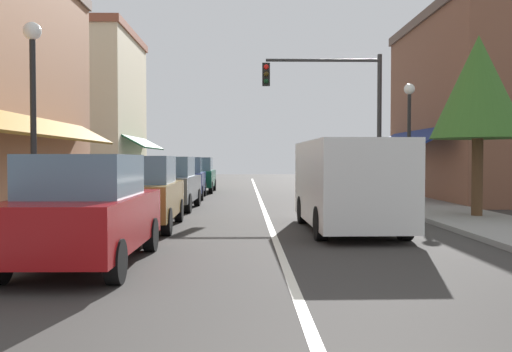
{
  "coord_description": "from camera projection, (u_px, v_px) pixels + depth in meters",
  "views": [
    {
      "loc": [
        -0.65,
        -3.58,
        1.7
      ],
      "look_at": [
        -0.26,
        15.17,
        1.13
      ],
      "focal_mm": 39.54,
      "sensor_mm": 36.0,
      "label": 1
    }
  ],
  "objects": [
    {
      "name": "storefront_far_left",
      "position": [
        86.0,
        111.0,
        31.29
      ],
      "size": [
        6.6,
        8.2,
        8.74
      ],
      "color": "beige",
      "rests_on": "ground"
    },
    {
      "name": "parked_car_nearest_left",
      "position": [
        85.0,
        211.0,
        8.92
      ],
      "size": [
        1.81,
        4.12,
        1.77
      ],
      "rotation": [
        0.0,
        0.0,
        -0.01
      ],
      "color": "maroon",
      "rests_on": "ground"
    },
    {
      "name": "sidewalk_right",
      "position": [
        403.0,
        201.0,
        21.74
      ],
      "size": [
        2.6,
        56.0,
        0.12
      ],
      "primitive_type": "cube",
      "color": "gray",
      "rests_on": "ground"
    },
    {
      "name": "parked_car_third_left",
      "position": [
        169.0,
        183.0,
        18.91
      ],
      "size": [
        1.87,
        4.14,
        1.77
      ],
      "rotation": [
        0.0,
        0.0,
        -0.03
      ],
      "color": "#4C5156",
      "rests_on": "ground"
    },
    {
      "name": "storefront_right_block",
      "position": [
        483.0,
        106.0,
        23.71
      ],
      "size": [
        6.51,
        10.2,
        7.81
      ],
      "color": "brown",
      "rests_on": "ground"
    },
    {
      "name": "parked_car_distant_left",
      "position": [
        197.0,
        175.0,
        28.64
      ],
      "size": [
        1.8,
        4.11,
        1.77
      ],
      "rotation": [
        0.0,
        0.0,
        -0.0
      ],
      "color": "#0F4C33",
      "rests_on": "ground"
    },
    {
      "name": "lane_center_stripe",
      "position": [
        261.0,
        203.0,
        21.63
      ],
      "size": [
        0.14,
        52.0,
        0.01
      ],
      "primitive_type": "cube",
      "color": "silver",
      "rests_on": "ground"
    },
    {
      "name": "traffic_signal_mast_arm",
      "position": [
        340.0,
        101.0,
        22.6
      ],
      "size": [
        4.82,
        0.5,
        5.9
      ],
      "color": "#333333",
      "rests_on": "ground"
    },
    {
      "name": "ground_plane",
      "position": [
        261.0,
        203.0,
        21.63
      ],
      "size": [
        80.0,
        80.0,
        0.0
      ],
      "primitive_type": "plane",
      "color": "#33302D"
    },
    {
      "name": "sidewalk_left",
      "position": [
        118.0,
        202.0,
        21.52
      ],
      "size": [
        2.6,
        56.0,
        0.12
      ],
      "primitive_type": "cube",
      "color": "gray",
      "rests_on": "ground"
    },
    {
      "name": "street_lamp_left_near",
      "position": [
        33.0,
        93.0,
        11.33
      ],
      "size": [
        0.36,
        0.36,
        4.45
      ],
      "color": "black",
      "rests_on": "ground"
    },
    {
      "name": "street_lamp_right_mid",
      "position": [
        409.0,
        123.0,
        18.81
      ],
      "size": [
        0.36,
        0.36,
        4.21
      ],
      "color": "black",
      "rests_on": "ground"
    },
    {
      "name": "tree_right_near",
      "position": [
        478.0,
        88.0,
        15.58
      ],
      "size": [
        2.6,
        2.6,
        5.12
      ],
      "color": "#4C331E",
      "rests_on": "ground"
    },
    {
      "name": "van_in_lane",
      "position": [
        348.0,
        182.0,
        13.28
      ],
      "size": [
        2.07,
        5.21,
        2.12
      ],
      "rotation": [
        0.0,
        0.0,
        0.02
      ],
      "color": "silver",
      "rests_on": "ground"
    },
    {
      "name": "parked_car_second_left",
      "position": [
        141.0,
        193.0,
        13.74
      ],
      "size": [
        1.84,
        4.13,
        1.77
      ],
      "rotation": [
        0.0,
        0.0,
        0.02
      ],
      "color": "brown",
      "rests_on": "ground"
    },
    {
      "name": "parked_car_far_left",
      "position": [
        184.0,
        178.0,
        24.14
      ],
      "size": [
        1.87,
        4.14,
        1.77
      ],
      "rotation": [
        0.0,
        0.0,
        0.03
      ],
      "color": "navy",
      "rests_on": "ground"
    }
  ]
}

